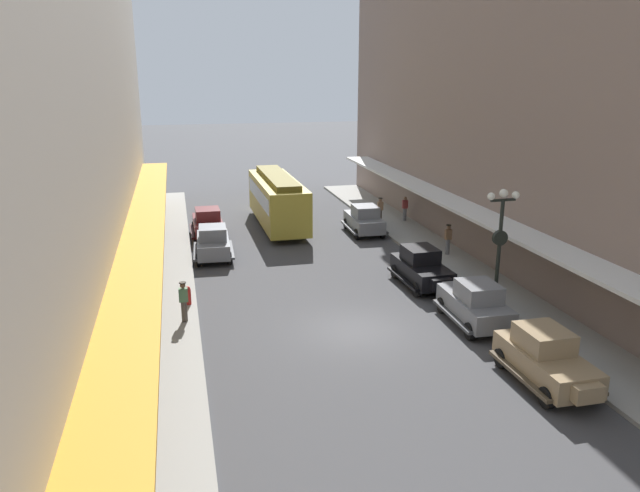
{
  "coord_description": "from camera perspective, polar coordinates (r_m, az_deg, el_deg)",
  "views": [
    {
      "loc": [
        -6.48,
        -21.47,
        9.93
      ],
      "look_at": [
        0.0,
        6.0,
        1.8
      ],
      "focal_mm": 34.26,
      "sensor_mm": 36.0,
      "label": 1
    }
  ],
  "objects": [
    {
      "name": "parked_car_3",
      "position": [
        33.83,
        -9.96,
        0.42
      ],
      "size": [
        2.29,
        4.31,
        1.84
      ],
      "color": "slate",
      "rests_on": "ground"
    },
    {
      "name": "parked_car_5",
      "position": [
        38.52,
        4.15,
        2.53
      ],
      "size": [
        2.23,
        4.29,
        1.84
      ],
      "color": "slate",
      "rests_on": "ground"
    },
    {
      "name": "ground_plane",
      "position": [
        24.53,
        3.25,
        -7.84
      ],
      "size": [
        200.0,
        200.0,
        0.0
      ],
      "primitive_type": "plane",
      "color": "#424244"
    },
    {
      "name": "parked_car_2",
      "position": [
        38.25,
        -10.44,
        2.21
      ],
      "size": [
        2.17,
        4.27,
        1.84
      ],
      "color": "#591919",
      "rests_on": "ground"
    },
    {
      "name": "fire_hydrant",
      "position": [
        27.12,
        -12.21,
        -4.52
      ],
      "size": [
        0.24,
        0.24,
        0.82
      ],
      "color": "#B21E19",
      "rests_on": "sidewalk_left"
    },
    {
      "name": "sidewalk_left",
      "position": [
        23.64,
        -14.69,
        -9.12
      ],
      "size": [
        3.0,
        60.0,
        0.15
      ],
      "primitive_type": "cube",
      "color": "#99968E",
      "rests_on": "ground"
    },
    {
      "name": "parked_car_1",
      "position": [
        29.47,
        9.46,
        -1.91
      ],
      "size": [
        2.23,
        4.29,
        1.84
      ],
      "color": "black",
      "rests_on": "ground"
    },
    {
      "name": "parked_car_4",
      "position": [
        25.45,
        14.3,
        -5.13
      ],
      "size": [
        2.23,
        4.29,
        1.84
      ],
      "color": "slate",
      "rests_on": "ground"
    },
    {
      "name": "pedestrian_0",
      "position": [
        41.58,
        7.94,
        3.49
      ],
      "size": [
        0.36,
        0.24,
        1.64
      ],
      "color": "slate",
      "rests_on": "sidewalk_right"
    },
    {
      "name": "pedestrian_2",
      "position": [
        25.21,
        -12.61,
        -5.05
      ],
      "size": [
        0.36,
        0.28,
        1.67
      ],
      "color": "#4C4238",
      "rests_on": "sidewalk_left"
    },
    {
      "name": "streetcar",
      "position": [
        40.0,
        -3.99,
        4.45
      ],
      "size": [
        2.58,
        9.62,
        3.46
      ],
      "color": "gold",
      "rests_on": "ground"
    },
    {
      "name": "pedestrian_1",
      "position": [
        40.86,
        5.65,
        3.38
      ],
      "size": [
        0.36,
        0.28,
        1.67
      ],
      "color": "#4C4238",
      "rests_on": "sidewalk_right"
    },
    {
      "name": "pedestrian_3",
      "position": [
        34.28,
        11.86,
        0.64
      ],
      "size": [
        0.36,
        0.28,
        1.67
      ],
      "color": "slate",
      "rests_on": "sidewalk_right"
    },
    {
      "name": "building_row_right",
      "position": [
        27.22,
        25.35,
        13.36
      ],
      "size": [
        4.3,
        60.0,
        18.7
      ],
      "color": "gray",
      "rests_on": "ground"
    },
    {
      "name": "lamp_post_with_clock",
      "position": [
        26.46,
        16.41,
        0.19
      ],
      "size": [
        1.42,
        0.44,
        5.16
      ],
      "color": "black",
      "rests_on": "sidewalk_right"
    },
    {
      "name": "pedestrian_4",
      "position": [
        33.05,
        -15.39,
        -0.22
      ],
      "size": [
        0.36,
        0.24,
        1.64
      ],
      "color": "slate",
      "rests_on": "sidewalk_left"
    },
    {
      "name": "sidewalk_right",
      "position": [
        27.45,
        18.53,
        -5.85
      ],
      "size": [
        3.0,
        60.0,
        0.15
      ],
      "primitive_type": "cube",
      "color": "#99968E",
      "rests_on": "ground"
    },
    {
      "name": "parked_car_0",
      "position": [
        21.53,
        20.35,
        -9.67
      ],
      "size": [
        2.15,
        4.26,
        1.84
      ],
      "color": "#997F5B",
      "rests_on": "ground"
    }
  ]
}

